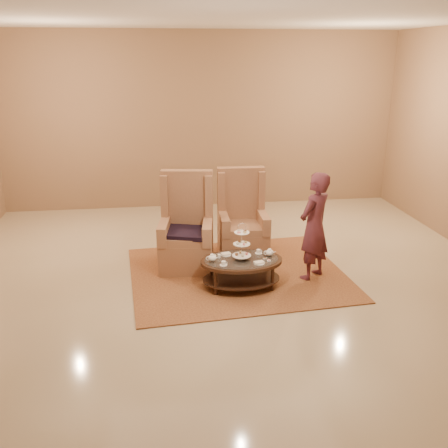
{
  "coord_description": "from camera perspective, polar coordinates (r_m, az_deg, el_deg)",
  "views": [
    {
      "loc": [
        -0.93,
        -6.16,
        3.03
      ],
      "look_at": [
        -0.06,
        0.2,
        0.85
      ],
      "focal_mm": 40.0,
      "sensor_mm": 36.0,
      "label": 1
    }
  ],
  "objects": [
    {
      "name": "person",
      "position": [
        7.02,
        10.27,
        -0.3
      ],
      "size": [
        0.67,
        0.64,
        1.54
      ],
      "rotation": [
        0.0,
        0.0,
        3.83
      ],
      "color": "#55242F",
      "rests_on": "ground"
    },
    {
      "name": "armchair_left",
      "position": [
        7.44,
        -4.26,
        -1.3
      ],
      "size": [
        0.87,
        0.89,
        1.42
      ],
      "rotation": [
        0.0,
        0.0,
        -0.15
      ],
      "color": "#A06D4B",
      "rests_on": "ground"
    },
    {
      "name": "wall_back",
      "position": [
        10.28,
        -2.59,
        11.63
      ],
      "size": [
        8.0,
        0.04,
        3.5
      ],
      "primitive_type": "cube",
      "color": "#916D4F",
      "rests_on": "ground"
    },
    {
      "name": "tea_table",
      "position": [
        6.77,
        2.01,
        -4.63
      ],
      "size": [
        1.13,
        0.8,
        0.93
      ],
      "rotation": [
        0.0,
        0.0,
        0.03
      ],
      "color": "black",
      "rests_on": "ground"
    },
    {
      "name": "rug",
      "position": [
        7.3,
        1.55,
        -5.68
      ],
      "size": [
        3.22,
        2.76,
        0.02
      ],
      "rotation": [
        0.0,
        0.0,
        0.08
      ],
      "color": "#9B6737",
      "rests_on": "ground"
    },
    {
      "name": "ground",
      "position": [
        6.93,
        0.73,
        -7.14
      ],
      "size": [
        8.0,
        8.0,
        0.0
      ],
      "primitive_type": "plane",
      "color": "tan",
      "rests_on": "ground"
    },
    {
      "name": "armchair_right",
      "position": [
        7.86,
        2.08,
        -0.31
      ],
      "size": [
        0.76,
        0.78,
        1.37
      ],
      "rotation": [
        0.0,
        0.0,
        -0.03
      ],
      "color": "#A06D4B",
      "rests_on": "ground"
    },
    {
      "name": "ceiling",
      "position": [
        6.93,
        0.73,
        -7.14
      ],
      "size": [
        8.0,
        8.0,
        0.02
      ],
      "primitive_type": "cube",
      "color": "silver",
      "rests_on": "ground"
    }
  ]
}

